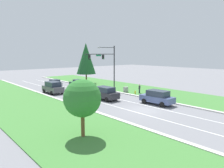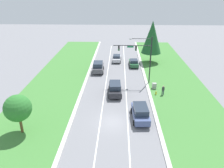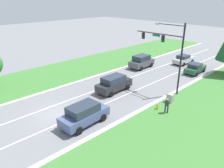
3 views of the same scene
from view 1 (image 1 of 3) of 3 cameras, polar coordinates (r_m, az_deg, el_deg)
name	(u,v)px [view 1 (image 1 of 3)]	position (r m, az deg, el deg)	size (l,w,h in m)	color
ground_plane	(145,110)	(28.30, 8.71, -6.64)	(160.00, 160.00, 0.00)	slate
curb_strip_right	(171,103)	(32.67, 15.22, -4.72)	(0.50, 90.00, 0.15)	beige
curb_strip_left	(112,118)	(24.41, -0.07, -8.75)	(0.50, 90.00, 0.15)	beige
grass_verge_right	(190,98)	(37.06, 19.79, -3.47)	(10.00, 90.00, 0.08)	#427F38
grass_verge_left	(70,128)	(21.55, -10.94, -11.30)	(10.00, 90.00, 0.08)	#427F38
lane_stripe_inner_left	(136,112)	(27.00, 6.20, -7.31)	(0.14, 81.00, 0.01)	white
lane_stripe_inner_right	(154,107)	(29.65, 11.00, -6.02)	(0.14, 81.00, 0.01)	white
traffic_signal_mast	(107,62)	(39.75, -1.37, 5.80)	(6.70, 0.41, 8.51)	black
forest_sedan	(78,83)	(47.38, -8.89, 0.24)	(2.12, 4.38, 1.57)	#235633
silver_sedan	(54,83)	(48.50, -14.84, 0.26)	(2.13, 4.56, 1.58)	silver
graphite_suv	(53,87)	(40.43, -15.17, -0.86)	(2.39, 4.64, 2.11)	#4C4C51
slate_blue_suv	(157,97)	(31.22, 11.73, -3.39)	(2.37, 4.92, 2.00)	#475684
charcoal_suv	(105,93)	(33.84, -1.93, -2.36)	(2.30, 4.97, 2.00)	#28282D
utility_cabinet	(126,90)	(40.00, 3.60, -1.49)	(0.70, 0.60, 1.05)	#9E9E99
pedestrian	(139,88)	(39.03, 7.19, -1.16)	(0.43, 0.34, 1.69)	#232842
fire_hydrant	(135,92)	(38.33, 6.06, -2.21)	(0.34, 0.20, 0.70)	gold
conifer_near_right_tree	(86,58)	(51.49, -6.81, 6.63)	(4.48, 4.48, 9.52)	brown
oak_near_left_tree	(82,98)	(18.44, -7.76, -3.74)	(3.19, 3.19, 4.99)	brown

